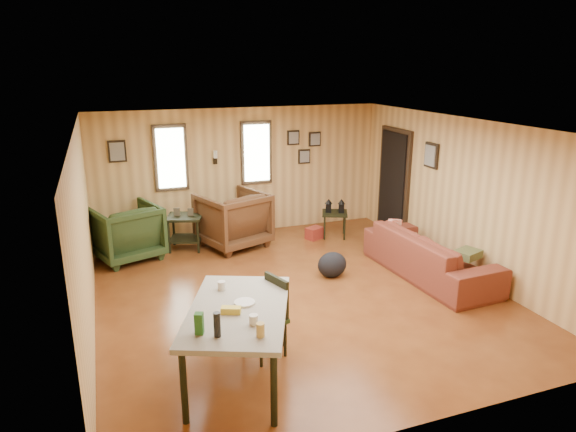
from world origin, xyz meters
The scene contains 11 objects.
room centered at (0.17, 0.27, 1.21)m, with size 5.54×6.04×2.44m.
sofa centered at (2.15, -0.10, 0.46)m, with size 2.37×0.69×0.93m, color maroon.
recliner_brown centered at (-0.37, 2.27, 0.55)m, with size 1.07×1.00×1.10m, color #4E2D17.
recliner_green centered at (-2.19, 2.27, 0.51)m, with size 1.00×0.94×1.03m, color #27391A.
end_table centered at (-1.20, 2.40, 0.43)m, with size 0.74×0.71×0.76m.
side_table centered at (1.56, 2.11, 0.51)m, with size 0.61×0.61×0.74m.
cooler centered at (1.16, 2.12, 0.11)m, with size 0.37×0.33×0.22m.
backpack centered at (0.72, 0.38, 0.20)m, with size 0.56×0.51×0.40m.
sofa_pillows centered at (2.26, 0.03, 0.49)m, with size 0.86×1.57×0.32m.
dining_table centered at (-1.33, -1.76, 0.75)m, with size 1.51×1.86×1.06m.
dining_chair centered at (-0.87, -1.36, 0.51)m, with size 0.52×0.52×0.91m.
Camera 1 is at (-2.45, -6.30, 3.19)m, focal length 32.00 mm.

